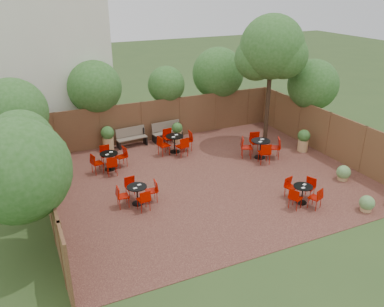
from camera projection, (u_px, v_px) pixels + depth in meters
name	position (u px, v px, depth m)	size (l,w,h in m)	color
ground	(207.00, 179.00, 15.89)	(80.00, 80.00, 0.00)	#354F23
courtyard_paving	(207.00, 179.00, 15.89)	(12.00, 10.00, 0.02)	#3A1A17
fence_back	(162.00, 119.00, 19.67)	(12.00, 0.08, 2.00)	#502D1D
fence_left	(46.00, 187.00, 13.20)	(0.08, 10.00, 2.00)	#502D1D
fence_right	(328.00, 134.00, 17.79)	(0.08, 10.00, 2.00)	#502D1D
neighbour_building	(51.00, 55.00, 19.27)	(5.00, 4.00, 8.00)	silver
overhang_foliage	(139.00, 101.00, 16.24)	(15.88, 11.02, 2.74)	#28581C
courtyard_tree	(272.00, 51.00, 17.70)	(2.94, 2.87, 6.00)	black
park_bench_left	(131.00, 137.00, 18.91)	(1.49, 0.61, 0.90)	brown
park_bench_right	(167.00, 131.00, 19.59)	(1.53, 0.61, 0.92)	brown
bistro_tables	(197.00, 160.00, 16.45)	(7.99, 7.64, 0.95)	black
planters	(165.00, 139.00, 18.40)	(10.80, 4.51, 1.13)	tan
low_shrubs	(373.00, 191.00, 14.34)	(1.77, 2.91, 0.68)	tan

